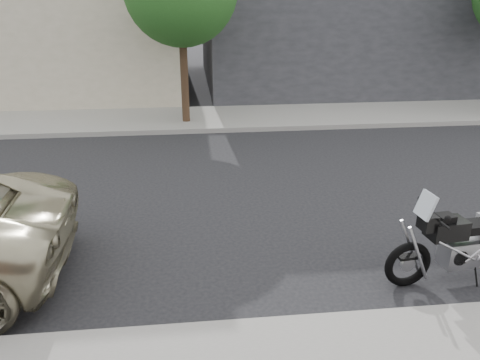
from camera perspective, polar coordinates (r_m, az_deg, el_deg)
The scene contains 4 objects.
ground at distance 9.91m, azimuth 5.20°, elevation -2.17°, with size 120.00×120.00×0.00m, color black.
far_sidewalk at distance 15.97m, azimuth 0.70°, elevation 7.62°, with size 44.00×3.00×0.15m, color gray.
far_building_dark at distance 24.05m, azimuth 16.43°, elevation 19.89°, with size 16.00×11.00×7.00m.
motorcycle at distance 7.74m, azimuth 26.07°, elevation -6.55°, with size 2.34×0.90×1.48m.
Camera 1 is at (1.87, 8.86, 4.05)m, focal length 35.00 mm.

